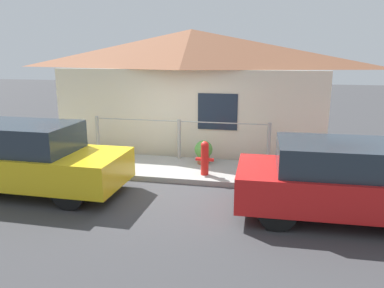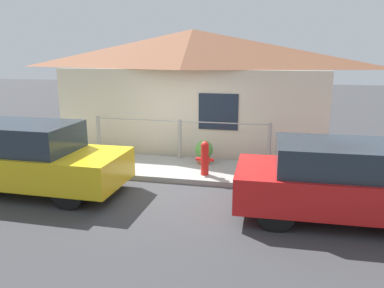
% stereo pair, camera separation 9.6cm
% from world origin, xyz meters
% --- Properties ---
extents(ground_plane, '(60.00, 60.00, 0.00)m').
position_xyz_m(ground_plane, '(0.00, 0.00, 0.00)').
color(ground_plane, '#38383A').
extents(sidewalk, '(24.00, 1.82, 0.13)m').
position_xyz_m(sidewalk, '(0.00, 0.91, 0.06)').
color(sidewalk, gray).
rests_on(sidewalk, ground_plane).
extents(house, '(8.21, 2.23, 3.64)m').
position_xyz_m(house, '(0.00, 3.17, 2.89)').
color(house, beige).
rests_on(house, ground_plane).
extents(fence, '(4.90, 0.10, 1.09)m').
position_xyz_m(fence, '(0.00, 1.67, 0.73)').
color(fence, '#999993').
rests_on(fence, sidewalk).
extents(car_left, '(4.10, 1.69, 1.51)m').
position_xyz_m(car_left, '(-2.64, -1.11, 0.75)').
color(car_left, gold).
rests_on(car_left, ground_plane).
extents(car_right, '(3.92, 1.81, 1.42)m').
position_xyz_m(car_right, '(3.75, -1.12, 0.72)').
color(car_right, red).
rests_on(car_right, ground_plane).
extents(fire_hydrant, '(0.43, 0.19, 0.82)m').
position_xyz_m(fire_hydrant, '(0.94, 0.43, 0.56)').
color(fire_hydrant, red).
rests_on(fire_hydrant, sidewalk).
extents(potted_plant_near_hydrant, '(0.47, 0.47, 0.62)m').
position_xyz_m(potted_plant_near_hydrant, '(0.74, 1.33, 0.47)').
color(potted_plant_near_hydrant, '#9E5638').
rests_on(potted_plant_near_hydrant, sidewalk).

